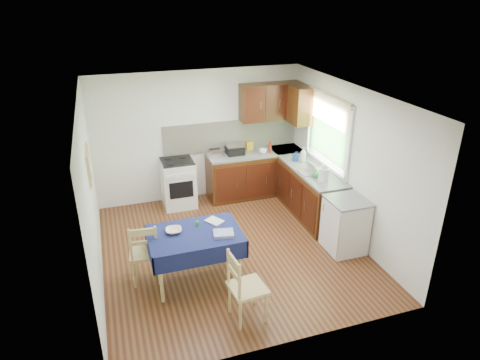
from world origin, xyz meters
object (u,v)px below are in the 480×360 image
object	(u,v)px
chair_far	(145,251)
toaster	(215,153)
sandwich_press	(235,149)
kettle	(324,173)
dining_table	(195,240)
dish_rack	(311,171)
chair_near	(244,285)

from	to	relation	value
chair_far	toaster	distance (m)	2.74
sandwich_press	kettle	distance (m)	1.95
chair_far	dining_table	bearing A→B (deg)	170.00
dining_table	dish_rack	xyz separation A→B (m)	(2.33, 1.13, 0.26)
dining_table	dish_rack	bearing A→B (deg)	8.10
dish_rack	kettle	world-z (taller)	kettle
chair_near	sandwich_press	world-z (taller)	sandwich_press
sandwich_press	dish_rack	bearing A→B (deg)	-67.35
dining_table	kettle	size ratio (longest dim) A/B	4.34
dining_table	kettle	distance (m)	2.52
dining_table	toaster	distance (m)	2.55
dining_table	sandwich_press	bearing A→B (deg)	43.12
dining_table	dish_rack	world-z (taller)	dish_rack
toaster	kettle	world-z (taller)	kettle
chair_near	dish_rack	size ratio (longest dim) A/B	2.43
dining_table	dish_rack	size ratio (longest dim) A/B	3.20
toaster	sandwich_press	size ratio (longest dim) A/B	0.74
dish_rack	kettle	xyz separation A→B (m)	(0.04, -0.37, 0.11)
chair_far	chair_near	xyz separation A→B (m)	(1.07, -1.15, 0.01)
kettle	chair_far	bearing A→B (deg)	-169.33
chair_near	dish_rack	xyz separation A→B (m)	(1.94, 2.10, 0.41)
chair_far	toaster	xyz separation A→B (m)	(1.60, 2.17, 0.48)
chair_near	kettle	bearing A→B (deg)	-54.01
chair_far	toaster	size ratio (longest dim) A/B	3.91
toaster	dining_table	bearing A→B (deg)	-121.55
chair_near	chair_far	bearing A→B (deg)	37.64
dining_table	dish_rack	distance (m)	2.60
chair_near	toaster	world-z (taller)	toaster
toaster	dish_rack	bearing A→B (deg)	-51.22
dining_table	chair_far	size ratio (longest dim) A/B	1.35
dining_table	chair_far	world-z (taller)	chair_far
chair_near	toaster	bearing A→B (deg)	-14.28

